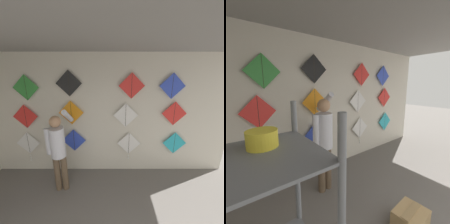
# 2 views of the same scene
# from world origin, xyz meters

# --- Properties ---
(back_panel) EXTENTS (5.98, 0.06, 2.80)m
(back_panel) POSITION_xyz_m (0.00, 3.35, 1.40)
(back_panel) COLOR beige
(back_panel) RESTS_ON ground
(ceiling_slab) EXTENTS (5.98, 4.12, 0.04)m
(ceiling_slab) POSITION_xyz_m (0.00, 1.66, 2.82)
(ceiling_slab) COLOR gray
(shopkeeper) EXTENTS (0.44, 0.63, 1.76)m
(shopkeeper) POSITION_xyz_m (-0.81, 2.70, 0.99)
(shopkeeper) COLOR brown
(shopkeeper) RESTS_ON ground
(cardboard_box) EXTENTS (0.42, 0.37, 0.31)m
(cardboard_box) POSITION_xyz_m (-0.38, 1.34, 0.15)
(cardboard_box) COLOR tan
(cardboard_box) RESTS_ON ground
(kite_0) EXTENTS (0.55, 0.04, 0.76)m
(kite_0) POSITION_xyz_m (-1.74, 3.26, 0.74)
(kite_0) COLOR white
(kite_1) EXTENTS (0.55, 0.01, 0.55)m
(kite_1) POSITION_xyz_m (-0.65, 3.26, 0.85)
(kite_1) COLOR blue
(kite_2) EXTENTS (0.55, 0.04, 0.69)m
(kite_2) POSITION_xyz_m (0.64, 3.26, 0.75)
(kite_2) COLOR white
(kite_3) EXTENTS (0.55, 0.01, 0.55)m
(kite_3) POSITION_xyz_m (1.72, 3.26, 0.77)
(kite_3) COLOR #28B2C6
(kite_4) EXTENTS (0.55, 0.01, 0.55)m
(kite_4) POSITION_xyz_m (-1.69, 3.26, 1.44)
(kite_4) COLOR red
(kite_5) EXTENTS (0.55, 0.01, 0.55)m
(kite_5) POSITION_xyz_m (-0.66, 3.26, 1.53)
(kite_5) COLOR orange
(kite_6) EXTENTS (0.55, 0.01, 0.55)m
(kite_6) POSITION_xyz_m (0.55, 3.26, 1.47)
(kite_6) COLOR white
(kite_7) EXTENTS (0.55, 0.01, 0.55)m
(kite_7) POSITION_xyz_m (1.63, 3.26, 1.51)
(kite_7) COLOR red
(kite_8) EXTENTS (0.55, 0.01, 0.55)m
(kite_8) POSITION_xyz_m (-1.58, 3.26, 2.09)
(kite_8) COLOR #338C38
(kite_9) EXTENTS (0.55, 0.01, 0.55)m
(kite_9) POSITION_xyz_m (-0.66, 3.26, 2.18)
(kite_9) COLOR black
(kite_10) EXTENTS (0.55, 0.01, 0.55)m
(kite_10) POSITION_xyz_m (0.66, 3.26, 2.13)
(kite_10) COLOR red
(kite_11) EXTENTS (0.55, 0.01, 0.55)m
(kite_11) POSITION_xyz_m (1.52, 3.26, 2.12)
(kite_11) COLOR blue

